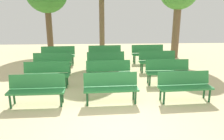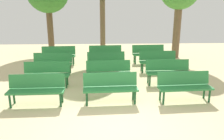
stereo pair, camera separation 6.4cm
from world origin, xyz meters
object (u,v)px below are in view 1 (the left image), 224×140
at_px(bench_r0_c1, 111,86).
at_px(bench_r3_c1, 105,53).
at_px(bench_r2_c2, 157,60).
at_px(bench_r3_c0, 58,54).
at_px(bench_r1_c0, 47,73).
at_px(bench_r1_c1, 109,71).
at_px(bench_r1_c2, 168,70).
at_px(bench_r3_c2, 148,53).
at_px(bench_r2_c1, 106,61).
at_px(bench_r0_c0, 37,88).
at_px(bench_r2_c0, 52,62).
at_px(bench_r0_c2, 185,84).

distance_m(bench_r0_c1, bench_r3_c1, 4.65).
distance_m(bench_r2_c2, bench_r3_c0, 4.71).
distance_m(bench_r1_c0, bench_r3_c1, 3.84).
height_order(bench_r1_c1, bench_r2_c2, same).
bearing_deg(bench_r1_c2, bench_r1_c0, -178.75).
xyz_separation_m(bench_r3_c0, bench_r3_c2, (4.41, 0.22, 0.00)).
bearing_deg(bench_r2_c1, bench_r1_c2, -37.51).
bearing_deg(bench_r1_c0, bench_r1_c2, 0.47).
height_order(bench_r0_c0, bench_r2_c2, same).
relative_size(bench_r1_c2, bench_r3_c2, 0.99).
bearing_deg(bench_r3_c2, bench_r3_c0, 179.70).
height_order(bench_r1_c0, bench_r1_c2, same).
distance_m(bench_r0_c1, bench_r1_c0, 2.63).
height_order(bench_r2_c0, bench_r3_c2, same).
height_order(bench_r0_c0, bench_r2_c0, same).
bearing_deg(bench_r1_c1, bench_r0_c1, -92.42).
bearing_deg(bench_r2_c2, bench_r2_c0, -178.51).
relative_size(bench_r0_c0, bench_r1_c1, 0.99).
distance_m(bench_r2_c1, bench_r2_c2, 2.24).
bearing_deg(bench_r2_c1, bench_r1_c1, -91.07).
bearing_deg(bench_r3_c0, bench_r2_c1, -35.84).
xyz_separation_m(bench_r1_c0, bench_r2_c1, (2.12, 1.65, 0.00)).
bearing_deg(bench_r1_c0, bench_r0_c0, -88.70).
relative_size(bench_r0_c0, bench_r2_c2, 1.00).
height_order(bench_r2_c1, bench_r2_c2, same).
distance_m(bench_r0_c0, bench_r3_c2, 6.38).
bearing_deg(bench_r2_c1, bench_r3_c2, 34.33).
xyz_separation_m(bench_r1_c2, bench_r3_c0, (-4.51, 2.94, 0.00)).
bearing_deg(bench_r0_c2, bench_r3_c1, 112.76).
height_order(bench_r0_c1, bench_r1_c0, same).
bearing_deg(bench_r2_c2, bench_r1_c2, -91.58).
relative_size(bench_r2_c0, bench_r2_c2, 1.00).
xyz_separation_m(bench_r0_c1, bench_r0_c2, (2.22, 0.02, 0.00)).
bearing_deg(bench_r0_c0, bench_r1_c1, 35.57).
bearing_deg(bench_r0_c1, bench_r2_c0, 125.28).
xyz_separation_m(bench_r2_c2, bench_r3_c1, (-2.26, 1.47, 0.00)).
height_order(bench_r0_c2, bench_r2_c2, same).
bearing_deg(bench_r1_c1, bench_r0_c0, -145.85).
relative_size(bench_r0_c0, bench_r3_c0, 0.99).
relative_size(bench_r1_c0, bench_r1_c2, 1.00).
bearing_deg(bench_r2_c0, bench_r0_c1, -52.53).
relative_size(bench_r0_c0, bench_r3_c2, 0.99).
distance_m(bench_r1_c1, bench_r2_c2, 2.73).
bearing_deg(bench_r2_c2, bench_r0_c2, -90.24).
height_order(bench_r3_c0, bench_r3_c2, same).
bearing_deg(bench_r1_c2, bench_r3_c1, 125.59).
relative_size(bench_r0_c0, bench_r2_c0, 1.01).
height_order(bench_r0_c0, bench_r2_c1, same).
relative_size(bench_r3_c0, bench_r3_c1, 1.00).
relative_size(bench_r1_c0, bench_r2_c2, 1.00).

